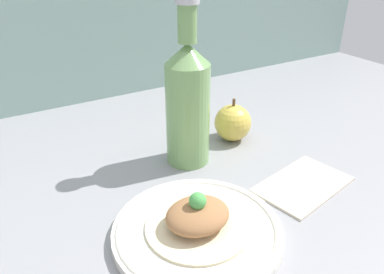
# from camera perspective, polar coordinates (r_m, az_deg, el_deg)

# --- Properties ---
(ground_plane) EXTENTS (1.80, 1.10, 0.04)m
(ground_plane) POSITION_cam_1_polar(r_m,az_deg,el_deg) (0.63, 4.18, -10.97)
(ground_plane) COLOR gray
(plate) EXTENTS (0.24, 0.24, 0.02)m
(plate) POSITION_cam_1_polar(r_m,az_deg,el_deg) (0.55, 0.83, -14.01)
(plate) COLOR silver
(plate) RESTS_ON ground_plane
(plated_food) EXTENTS (0.15, 0.15, 0.06)m
(plated_food) POSITION_cam_1_polar(r_m,az_deg,el_deg) (0.53, 0.85, -12.16)
(plated_food) COLOR beige
(plated_food) RESTS_ON plate
(cider_bottle) EXTENTS (0.08, 0.08, 0.30)m
(cider_bottle) POSITION_cam_1_polar(r_m,az_deg,el_deg) (0.67, -0.67, 5.42)
(cider_bottle) COLOR #729E5B
(cider_bottle) RESTS_ON ground_plane
(apple) EXTENTS (0.08, 0.08, 0.09)m
(apple) POSITION_cam_1_polar(r_m,az_deg,el_deg) (0.78, 6.23, 2.19)
(apple) COLOR gold
(apple) RESTS_ON ground_plane
(napkin) EXTENTS (0.18, 0.13, 0.01)m
(napkin) POSITION_cam_1_polar(r_m,az_deg,el_deg) (0.68, 16.58, -6.82)
(napkin) COLOR beige
(napkin) RESTS_ON ground_plane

